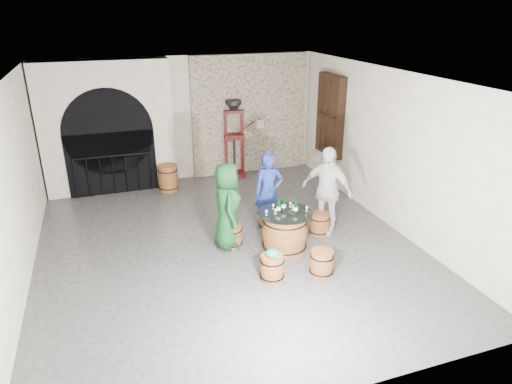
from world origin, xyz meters
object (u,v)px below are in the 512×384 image
object	(u,v)px
barrel_table	(285,232)
person_white	(326,190)
barrel_stool_near_left	(272,267)
wine_bottle_left	(279,207)
side_barrel	(168,178)
corking_press	(234,133)
wine_bottle_right	(284,204)
barrel_stool_far	(269,217)
barrel_stool_right	(320,224)
person_green	(227,206)
barrel_stool_near_right	(322,263)
person_blue	(269,191)
barrel_stool_left	(232,236)
wine_bottle_center	(296,207)

from	to	relation	value
barrel_table	person_white	bearing A→B (deg)	23.34
barrel_stool_near_left	person_white	bearing A→B (deg)	38.43
wine_bottle_left	side_barrel	distance (m)	4.08
person_white	corking_press	size ratio (longest dim) A/B	0.88
wine_bottle_right	corking_press	size ratio (longest dim) A/B	0.16
barrel_stool_far	barrel_stool_right	world-z (taller)	same
person_green	barrel_stool_near_left	bearing A→B (deg)	-155.91
wine_bottle_left	corking_press	xyz separation A→B (m)	(0.41, 4.24, 0.28)
barrel_table	barrel_stool_near_right	world-z (taller)	barrel_table
barrel_stool_right	corking_press	size ratio (longest dim) A/B	0.22
barrel_stool_near_left	person_white	distance (m)	2.23
barrel_stool_near_right	person_blue	bearing A→B (deg)	96.40
person_blue	side_barrel	bearing A→B (deg)	130.90
person_white	wine_bottle_right	bearing A→B (deg)	-107.69
barrel_stool_left	person_green	world-z (taller)	person_green
person_green	person_blue	xyz separation A→B (m)	(1.02, 0.50, -0.03)
barrel_stool_near_right	side_barrel	world-z (taller)	side_barrel
barrel_stool_left	barrel_stool_far	size ratio (longest dim) A/B	1.00
barrel_stool_left	side_barrel	bearing A→B (deg)	101.94
barrel_stool_near_right	person_white	world-z (taller)	person_white
person_white	side_barrel	distance (m)	4.29
barrel_stool_left	wine_bottle_center	size ratio (longest dim) A/B	1.38
barrel_table	person_white	world-z (taller)	person_white
person_blue	wine_bottle_left	xyz separation A→B (m)	(-0.19, -1.01, 0.11)
wine_bottle_left	wine_bottle_right	xyz separation A→B (m)	(0.13, 0.07, 0.00)
barrel_stool_right	wine_bottle_right	size ratio (longest dim) A/B	1.38
barrel_stool_right	person_white	size ratio (longest dim) A/B	0.25
barrel_table	barrel_stool_near_right	xyz separation A→B (m)	(0.29, -0.98, -0.17)
barrel_stool_right	wine_bottle_center	size ratio (longest dim) A/B	1.38
barrel_table	person_blue	size ratio (longest dim) A/B	0.64
wine_bottle_center	wine_bottle_right	bearing A→B (deg)	128.73
wine_bottle_left	wine_bottle_right	bearing A→B (deg)	28.43
wine_bottle_left	corking_press	world-z (taller)	corking_press
wine_bottle_center	barrel_stool_near_left	bearing A→B (deg)	-134.77
barrel_stool_far	person_green	world-z (taller)	person_green
person_green	wine_bottle_center	size ratio (longest dim) A/B	5.18
person_blue	person_white	bearing A→B (deg)	-18.81
person_green	wine_bottle_right	xyz separation A→B (m)	(0.96, -0.44, 0.08)
barrel_table	barrel_stool_far	xyz separation A→B (m)	(0.06, 1.02, -0.17)
person_white	barrel_stool_right	bearing A→B (deg)	-103.95
person_green	side_barrel	world-z (taller)	person_green
barrel_stool_near_right	corking_press	distance (m)	5.33
barrel_stool_left	barrel_stool_right	world-z (taller)	same
barrel_stool_near_left	person_white	xyz separation A→B (m)	(1.66, 1.32, 0.69)
barrel_table	barrel_stool_right	distance (m)	1.04
person_green	person_white	bearing A→B (deg)	-83.14
side_barrel	wine_bottle_left	bearing A→B (deg)	-68.70
person_blue	corking_press	distance (m)	3.26
barrel_stool_near_right	wine_bottle_right	size ratio (longest dim) A/B	1.38
barrel_stool_near_left	side_barrel	xyz separation A→B (m)	(-1.02, 4.62, 0.11)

